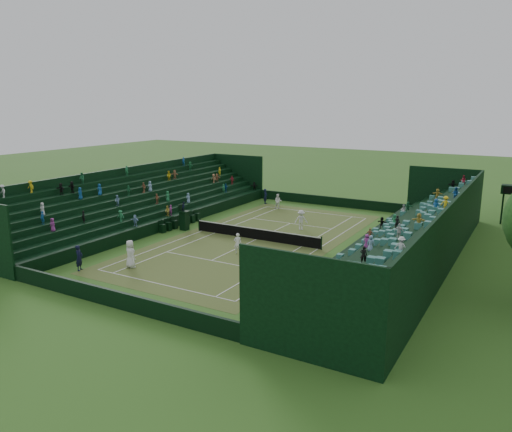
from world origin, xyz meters
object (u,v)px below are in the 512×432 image
(tennis_net, at_px, (256,233))
(player_far_east, at_px, (301,220))
(player_near_west, at_px, (130,254))
(player_near_east, at_px, (238,243))
(player_far_west, at_px, (278,201))
(umpire_chair, at_px, (184,218))

(tennis_net, bearing_deg, player_far_east, 69.68)
(player_near_west, distance_m, player_near_east, 7.90)
(player_near_east, bearing_deg, tennis_net, -118.25)
(tennis_net, xyz_separation_m, player_near_west, (-3.93, -10.38, 0.44))
(tennis_net, distance_m, player_near_east, 4.05)
(tennis_net, bearing_deg, player_far_west, 109.07)
(player_near_east, xyz_separation_m, player_far_east, (1.09, 8.85, 0.09))
(umpire_chair, xyz_separation_m, player_near_east, (7.82, -3.61, -0.30))
(player_near_west, relative_size, player_near_east, 1.22)
(umpire_chair, height_order, player_near_east, umpire_chair)
(umpire_chair, relative_size, player_far_east, 1.44)
(player_far_west, distance_m, player_far_east, 9.02)
(tennis_net, relative_size, player_near_east, 7.39)
(tennis_net, relative_size, umpire_chair, 4.60)
(player_near_west, relative_size, player_far_east, 1.09)
(tennis_net, bearing_deg, player_near_west, -110.75)
(player_near_west, bearing_deg, player_far_west, -68.79)
(player_near_east, bearing_deg, player_near_west, 15.59)
(player_near_west, bearing_deg, umpire_chair, -51.49)
(player_near_east, bearing_deg, player_far_east, -135.42)
(player_near_east, xyz_separation_m, player_far_west, (-4.77, 15.71, 0.00))
(tennis_net, relative_size, player_near_west, 6.05)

